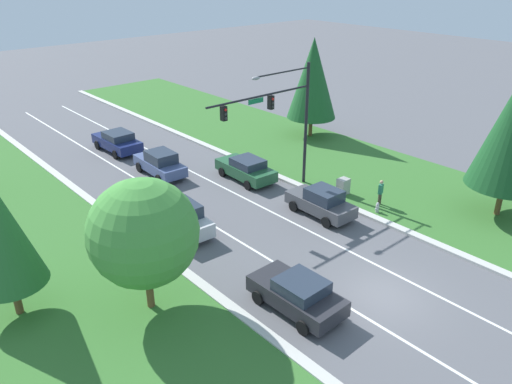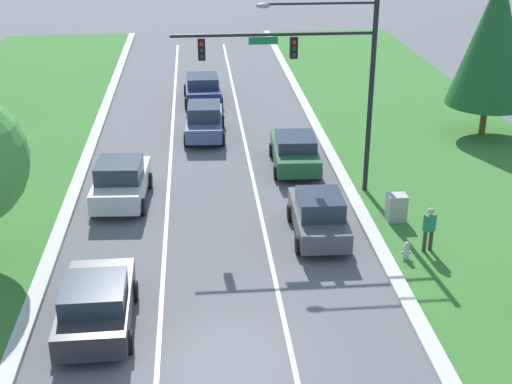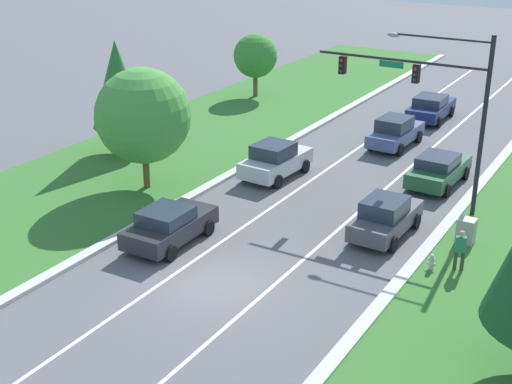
{
  "view_description": "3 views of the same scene",
  "coord_description": "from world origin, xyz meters",
  "px_view_note": "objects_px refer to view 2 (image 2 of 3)",
  "views": [
    {
      "loc": [
        -16.21,
        -9.89,
        13.54
      ],
      "look_at": [
        0.68,
        9.29,
        1.6
      ],
      "focal_mm": 35.0,
      "sensor_mm": 36.0,
      "label": 1
    },
    {
      "loc": [
        -0.55,
        -15.66,
        11.73
      ],
      "look_at": [
        1.42,
        6.8,
        1.91
      ],
      "focal_mm": 50.0,
      "sensor_mm": 36.0,
      "label": 2
    },
    {
      "loc": [
        12.85,
        -18.77,
        12.85
      ],
      "look_at": [
        -1.3,
        4.91,
        1.64
      ],
      "focal_mm": 50.0,
      "sensor_mm": 36.0,
      "label": 3
    }
  ],
  "objects_px": {
    "conifer_far_right_tree": "(494,39)",
    "charcoal_sedan": "(96,304)",
    "forest_sedan": "(295,150)",
    "utility_cabinet": "(396,208)",
    "fire_hydrant": "(406,251)",
    "silver_sedan": "(121,181)",
    "pedestrian": "(429,228)",
    "traffic_signal_mast": "(316,66)",
    "navy_sedan": "(203,88)",
    "graphite_sedan": "(319,215)",
    "slate_blue_sedan": "(204,120)"
  },
  "relations": [
    {
      "from": "silver_sedan",
      "to": "fire_hydrant",
      "type": "xyz_separation_m",
      "value": [
        9.94,
        -5.7,
        -0.54
      ]
    },
    {
      "from": "pedestrian",
      "to": "conifer_far_right_tree",
      "type": "height_order",
      "value": "conifer_far_right_tree"
    },
    {
      "from": "conifer_far_right_tree",
      "to": "charcoal_sedan",
      "type": "bearing_deg",
      "value": -138.38
    },
    {
      "from": "silver_sedan",
      "to": "navy_sedan",
      "type": "bearing_deg",
      "value": 79.08
    },
    {
      "from": "graphite_sedan",
      "to": "silver_sedan",
      "type": "bearing_deg",
      "value": 154.63
    },
    {
      "from": "traffic_signal_mast",
      "to": "slate_blue_sedan",
      "type": "bearing_deg",
      "value": 119.51
    },
    {
      "from": "charcoal_sedan",
      "to": "pedestrian",
      "type": "distance_m",
      "value": 11.35
    },
    {
      "from": "charcoal_sedan",
      "to": "silver_sedan",
      "type": "bearing_deg",
      "value": 89.38
    },
    {
      "from": "silver_sedan",
      "to": "conifer_far_right_tree",
      "type": "bearing_deg",
      "value": 23.8
    },
    {
      "from": "silver_sedan",
      "to": "charcoal_sedan",
      "type": "height_order",
      "value": "silver_sedan"
    },
    {
      "from": "utility_cabinet",
      "to": "conifer_far_right_tree",
      "type": "height_order",
      "value": "conifer_far_right_tree"
    },
    {
      "from": "conifer_far_right_tree",
      "to": "utility_cabinet",
      "type": "bearing_deg",
      "value": -126.77
    },
    {
      "from": "fire_hydrant",
      "to": "navy_sedan",
      "type": "bearing_deg",
      "value": 108.21
    },
    {
      "from": "navy_sedan",
      "to": "graphite_sedan",
      "type": "xyz_separation_m",
      "value": [
        3.81,
        -17.59,
        0.02
      ]
    },
    {
      "from": "forest_sedan",
      "to": "navy_sedan",
      "type": "distance_m",
      "value": 11.46
    },
    {
      "from": "utility_cabinet",
      "to": "traffic_signal_mast",
      "type": "bearing_deg",
      "value": 132.76
    },
    {
      "from": "charcoal_sedan",
      "to": "slate_blue_sedan",
      "type": "distance_m",
      "value": 16.8
    },
    {
      "from": "navy_sedan",
      "to": "charcoal_sedan",
      "type": "height_order",
      "value": "navy_sedan"
    },
    {
      "from": "graphite_sedan",
      "to": "fire_hydrant",
      "type": "height_order",
      "value": "graphite_sedan"
    },
    {
      "from": "graphite_sedan",
      "to": "fire_hydrant",
      "type": "xyz_separation_m",
      "value": [
        2.65,
        -2.04,
        -0.49
      ]
    },
    {
      "from": "slate_blue_sedan",
      "to": "pedestrian",
      "type": "distance_m",
      "value": 14.82
    },
    {
      "from": "pedestrian",
      "to": "forest_sedan",
      "type": "bearing_deg",
      "value": -87.09
    },
    {
      "from": "fire_hydrant",
      "to": "charcoal_sedan",
      "type": "bearing_deg",
      "value": -162.58
    },
    {
      "from": "traffic_signal_mast",
      "to": "fire_hydrant",
      "type": "xyz_separation_m",
      "value": [
        2.26,
        -5.9,
        -4.96
      ]
    },
    {
      "from": "conifer_far_right_tree",
      "to": "pedestrian",
      "type": "bearing_deg",
      "value": -118.95
    },
    {
      "from": "silver_sedan",
      "to": "charcoal_sedan",
      "type": "xyz_separation_m",
      "value": [
        0.05,
        -8.8,
        -0.09
      ]
    },
    {
      "from": "traffic_signal_mast",
      "to": "navy_sedan",
      "type": "relative_size",
      "value": 1.7
    },
    {
      "from": "forest_sedan",
      "to": "conifer_far_right_tree",
      "type": "relative_size",
      "value": 0.57
    },
    {
      "from": "charcoal_sedan",
      "to": "slate_blue_sedan",
      "type": "xyz_separation_m",
      "value": [
        3.41,
        16.45,
        0.08
      ]
    },
    {
      "from": "forest_sedan",
      "to": "conifer_far_right_tree",
      "type": "bearing_deg",
      "value": 20.94
    },
    {
      "from": "silver_sedan",
      "to": "navy_sedan",
      "type": "distance_m",
      "value": 14.37
    },
    {
      "from": "navy_sedan",
      "to": "conifer_far_right_tree",
      "type": "bearing_deg",
      "value": -29.31
    },
    {
      "from": "charcoal_sedan",
      "to": "fire_hydrant",
      "type": "bearing_deg",
      "value": 16.48
    },
    {
      "from": "graphite_sedan",
      "to": "pedestrian",
      "type": "xyz_separation_m",
      "value": [
        3.53,
        -1.55,
        0.1
      ]
    },
    {
      "from": "silver_sedan",
      "to": "pedestrian",
      "type": "distance_m",
      "value": 12.01
    },
    {
      "from": "silver_sedan",
      "to": "conifer_far_right_tree",
      "type": "distance_m",
      "value": 18.94
    },
    {
      "from": "graphite_sedan",
      "to": "charcoal_sedan",
      "type": "relative_size",
      "value": 0.99
    },
    {
      "from": "traffic_signal_mast",
      "to": "utility_cabinet",
      "type": "relative_size",
      "value": 7.2
    },
    {
      "from": "silver_sedan",
      "to": "fire_hydrant",
      "type": "bearing_deg",
      "value": -26.73
    },
    {
      "from": "traffic_signal_mast",
      "to": "forest_sedan",
      "type": "xyz_separation_m",
      "value": [
        -0.3,
        2.97,
        -4.51
      ]
    },
    {
      "from": "traffic_signal_mast",
      "to": "conifer_far_right_tree",
      "type": "xyz_separation_m",
      "value": [
        9.65,
        6.35,
        -0.42
      ]
    },
    {
      "from": "graphite_sedan",
      "to": "utility_cabinet",
      "type": "bearing_deg",
      "value": 17.87
    },
    {
      "from": "silver_sedan",
      "to": "utility_cabinet",
      "type": "xyz_separation_m",
      "value": [
        10.39,
        -2.73,
        -0.34
      ]
    },
    {
      "from": "forest_sedan",
      "to": "utility_cabinet",
      "type": "bearing_deg",
      "value": -60.8
    },
    {
      "from": "silver_sedan",
      "to": "fire_hydrant",
      "type": "relative_size",
      "value": 6.21
    },
    {
      "from": "traffic_signal_mast",
      "to": "navy_sedan",
      "type": "distance_m",
      "value": 15.05
    },
    {
      "from": "conifer_far_right_tree",
      "to": "traffic_signal_mast",
      "type": "bearing_deg",
      "value": -146.65
    },
    {
      "from": "fire_hydrant",
      "to": "conifer_far_right_tree",
      "type": "height_order",
      "value": "conifer_far_right_tree"
    },
    {
      "from": "fire_hydrant",
      "to": "silver_sedan",
      "type": "bearing_deg",
      "value": 150.18
    },
    {
      "from": "utility_cabinet",
      "to": "slate_blue_sedan",
      "type": "bearing_deg",
      "value": 123.72
    }
  ]
}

